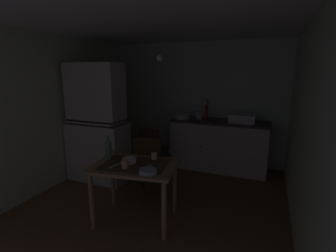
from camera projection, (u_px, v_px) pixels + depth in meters
name	position (u px, v px, depth m)	size (l,w,h in m)	color
ground_plane	(159.00, 199.00, 3.61)	(4.62, 4.62, 0.00)	brown
wall_back	(196.00, 103.00, 5.05)	(3.56, 0.10, 2.36)	#B8D0B4
wall_left	(57.00, 111.00, 4.01)	(0.10, 3.72, 2.36)	beige
wall_right	(308.00, 130.00, 2.71)	(0.10, 3.72, 2.36)	beige
ceiling_slab	(157.00, 21.00, 3.09)	(3.56, 3.72, 0.10)	white
hutch_cabinet	(97.00, 127.00, 4.11)	(0.98, 0.49, 1.94)	beige
counter_cabinet	(219.00, 145.00, 4.66)	(1.75, 0.64, 0.92)	beige
sink_basin	(242.00, 118.00, 4.40)	(0.44, 0.34, 0.15)	white
hand_pump	(207.00, 111.00, 4.66)	(0.05, 0.27, 0.39)	#B21E19
mixing_bowl_counter	(182.00, 116.00, 4.76)	(0.28, 0.28, 0.09)	white
stoneware_crock	(199.00, 116.00, 4.73)	(0.12, 0.12, 0.14)	beige
dining_table	(135.00, 173.00, 2.99)	(1.07, 0.83, 0.73)	#93744A
chair_far_side	(149.00, 165.00, 3.56)	(0.47, 0.47, 0.93)	#352916
chair_by_counter	(152.00, 149.00, 4.43)	(0.42, 0.42, 0.85)	#322A19
serving_bowl_wide	(130.00, 160.00, 3.02)	(0.17, 0.17, 0.05)	white
soup_bowl_small	(148.00, 171.00, 2.71)	(0.20, 0.20, 0.04)	#9EB2C6
mug_dark	(125.00, 164.00, 2.85)	(0.08, 0.08, 0.09)	tan
teacup_cream	(113.00, 152.00, 3.29)	(0.08, 0.08, 0.08)	tan
mug_tall	(154.00, 156.00, 3.15)	(0.07, 0.07, 0.08)	beige
glass_bottle	(108.00, 149.00, 3.12)	(0.08, 0.08, 0.30)	#4C7F56
table_knife	(116.00, 165.00, 2.93)	(0.21, 0.02, 0.01)	silver
teaspoon_near_bowl	(151.00, 166.00, 2.91)	(0.15, 0.02, 0.01)	beige
pendant_bulb	(160.00, 58.00, 3.16)	(0.08, 0.08, 0.08)	#F9EFCC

